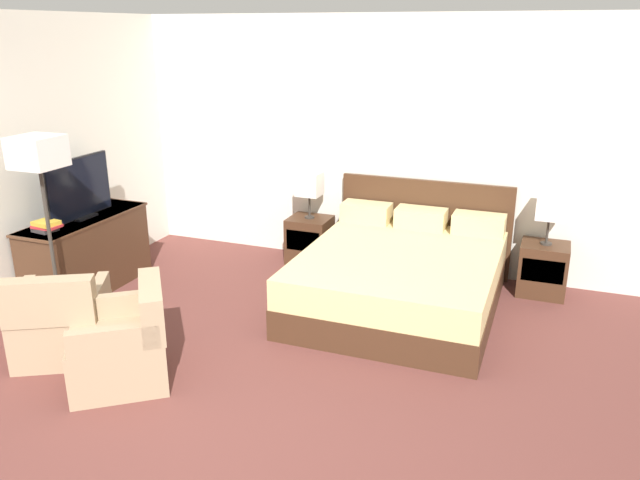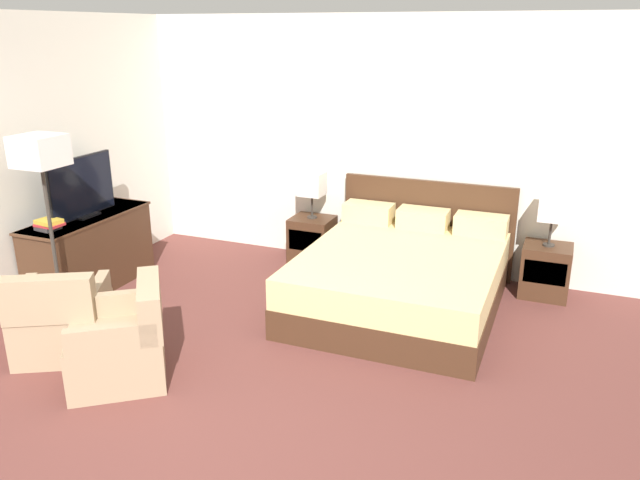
{
  "view_description": "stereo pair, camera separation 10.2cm",
  "coord_description": "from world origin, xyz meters",
  "views": [
    {
      "loc": [
        1.88,
        -2.96,
        2.53
      ],
      "look_at": [
        0.0,
        1.91,
        0.75
      ],
      "focal_mm": 35.0,
      "sensor_mm": 36.0,
      "label": 1
    },
    {
      "loc": [
        1.97,
        -2.93,
        2.53
      ],
      "look_at": [
        0.0,
        1.91,
        0.75
      ],
      "focal_mm": 35.0,
      "sensor_mm": 36.0,
      "label": 2
    }
  ],
  "objects": [
    {
      "name": "table_lamp_right",
      "position": [
        1.87,
        3.21,
        0.91
      ],
      "size": [
        0.26,
        0.26,
        0.52
      ],
      "color": "#332D28",
      "rests_on": "nightstand_right"
    },
    {
      "name": "armchair_by_window",
      "position": [
        -1.68,
        0.5,
        0.28
      ],
      "size": [
        0.93,
        0.93,
        0.76
      ],
      "color": "#9E8466",
      "rests_on": "ground"
    },
    {
      "name": "armchair_companion",
      "position": [
        -0.98,
        0.38,
        0.28
      ],
      "size": [
        0.96,
        0.96,
        0.76
      ],
      "color": "#9E8466",
      "rests_on": "ground"
    },
    {
      "name": "wall_back",
      "position": [
        0.0,
        3.51,
        1.34
      ],
      "size": [
        6.58,
        0.06,
        2.68
      ],
      "primitive_type": "cube",
      "color": "silver",
      "rests_on": "ground"
    },
    {
      "name": "dresser",
      "position": [
        -2.41,
        1.68,
        0.39
      ],
      "size": [
        0.51,
        1.4,
        0.76
      ],
      "color": "#422819",
      "rests_on": "ground"
    },
    {
      "name": "book_blue_cover",
      "position": [
        -2.4,
        1.2,
        0.82
      ],
      "size": [
        0.24,
        0.17,
        0.02
      ],
      "primitive_type": "cube",
      "rotation": [
        0.0,
        0.0,
        -0.02
      ],
      "color": "#B7282D",
      "rests_on": "book_red_cover"
    },
    {
      "name": "bed",
      "position": [
        0.63,
        2.43,
        0.3
      ],
      "size": [
        1.83,
        2.12,
        1.02
      ],
      "color": "#422819",
      "rests_on": "ground"
    },
    {
      "name": "nightstand_left",
      "position": [
        -0.62,
        3.21,
        0.26
      ],
      "size": [
        0.46,
        0.41,
        0.52
      ],
      "color": "#422819",
      "rests_on": "ground"
    },
    {
      "name": "book_red_cover",
      "position": [
        -2.43,
        1.2,
        0.78
      ],
      "size": [
        0.21,
        0.19,
        0.04
      ],
      "primitive_type": "cube",
      "rotation": [
        0.0,
        0.0,
        -0.13
      ],
      "color": "#383333",
      "rests_on": "dresser"
    },
    {
      "name": "floor_lamp",
      "position": [
        -2.08,
        0.91,
        1.46
      ],
      "size": [
        0.36,
        0.36,
        1.7
      ],
      "color": "#332D28",
      "rests_on": "ground"
    },
    {
      "name": "nightstand_right",
      "position": [
        1.87,
        3.21,
        0.26
      ],
      "size": [
        0.46,
        0.41,
        0.52
      ],
      "color": "#422819",
      "rests_on": "ground"
    },
    {
      "name": "ground_plane",
      "position": [
        0.0,
        0.0,
        0.0
      ],
      "size": [
        10.44,
        10.44,
        0.0
      ],
      "primitive_type": "plane",
      "color": "brown"
    },
    {
      "name": "book_small_top",
      "position": [
        -2.4,
        1.2,
        0.85
      ],
      "size": [
        0.23,
        0.2,
        0.04
      ],
      "primitive_type": "cube",
      "rotation": [
        0.0,
        0.0,
        -0.16
      ],
      "color": "gold",
      "rests_on": "book_blue_cover"
    },
    {
      "name": "table_lamp_left",
      "position": [
        -0.62,
        3.21,
        0.91
      ],
      "size": [
        0.26,
        0.26,
        0.52
      ],
      "color": "#332D28",
      "rests_on": "nightstand_left"
    },
    {
      "name": "wall_left",
      "position": [
        -2.72,
        1.44,
        1.34
      ],
      "size": [
        0.06,
        5.28,
        2.68
      ],
      "primitive_type": "cube",
      "color": "silver",
      "rests_on": "ground"
    },
    {
      "name": "tv",
      "position": [
        -2.41,
        1.67,
        1.05
      ],
      "size": [
        0.18,
        0.84,
        0.6
      ],
      "color": "black",
      "rests_on": "dresser"
    }
  ]
}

